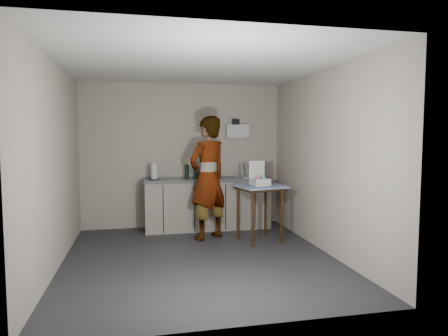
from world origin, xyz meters
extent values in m
plane|color=#2C2B31|center=(0.00, 0.00, 0.00)|extent=(4.00, 4.00, 0.00)
cube|color=#B7AD9F|center=(0.00, 1.99, 1.30)|extent=(3.60, 0.02, 2.60)
cube|color=#B7AD9F|center=(1.79, 0.00, 1.30)|extent=(0.02, 4.00, 2.60)
cube|color=#B7AD9F|center=(-1.79, 0.00, 1.30)|extent=(0.02, 4.00, 2.60)
cube|color=white|center=(0.00, 0.00, 2.60)|extent=(3.60, 4.00, 0.01)
cube|color=black|center=(0.40, 1.70, 0.04)|extent=(2.20, 0.52, 0.08)
cube|color=#A59E92|center=(0.40, 1.70, 0.43)|extent=(2.20, 0.58, 0.86)
cube|color=#54575F|center=(0.40, 1.70, 0.89)|extent=(2.24, 0.62, 0.05)
cube|color=black|center=(-0.40, 1.41, 0.43)|extent=(0.02, 0.01, 0.80)
cube|color=black|center=(0.13, 1.41, 0.43)|extent=(0.02, 0.01, 0.80)
cube|color=black|center=(0.67, 1.41, 0.43)|extent=(0.01, 0.01, 0.80)
cube|color=black|center=(1.20, 1.41, 0.43)|extent=(0.02, 0.01, 0.80)
cube|color=silver|center=(1.00, 1.92, 1.75)|extent=(0.42, 0.16, 0.24)
cube|color=silver|center=(1.00, 1.97, 1.61)|extent=(0.30, 0.06, 0.04)
cube|color=black|center=(0.95, 1.83, 1.91)|extent=(0.14, 0.02, 0.10)
cylinder|color=#38230C|center=(0.86, 0.39, 0.41)|extent=(0.04, 0.04, 0.82)
cylinder|color=#38230C|center=(1.35, 0.49, 0.41)|extent=(0.04, 0.04, 0.82)
cylinder|color=#38230C|center=(0.76, 0.89, 0.41)|extent=(0.04, 0.04, 0.82)
cylinder|color=#38230C|center=(1.25, 0.98, 0.41)|extent=(0.04, 0.04, 0.82)
cube|color=#38230C|center=(1.06, 0.69, 0.84)|extent=(0.71, 0.71, 0.04)
cube|color=navy|center=(1.06, 0.69, 0.87)|extent=(0.81, 0.81, 0.03)
imported|color=#B2A593|center=(0.29, 1.01, 0.99)|extent=(0.86, 0.79, 1.97)
imported|color=black|center=(0.20, 1.67, 1.05)|extent=(0.15, 0.15, 0.28)
cylinder|color=red|center=(0.45, 1.65, 0.97)|extent=(0.06, 0.06, 0.11)
cylinder|color=black|center=(0.04, 1.70, 1.03)|extent=(0.07, 0.07, 0.24)
cylinder|color=black|center=(-0.53, 1.62, 0.92)|extent=(0.16, 0.16, 0.01)
cylinder|color=silver|center=(-0.53, 1.62, 1.06)|extent=(0.11, 0.11, 0.27)
cube|color=silver|center=(1.11, 1.67, 0.92)|extent=(0.43, 0.32, 0.02)
cylinder|color=silver|center=(0.92, 1.54, 1.07)|extent=(0.01, 0.01, 0.28)
cylinder|color=silver|center=(1.30, 1.54, 1.07)|extent=(0.01, 0.01, 0.28)
cylinder|color=silver|center=(0.92, 1.81, 1.07)|extent=(0.01, 0.01, 0.28)
cylinder|color=silver|center=(1.30, 1.81, 1.07)|extent=(0.01, 0.01, 0.28)
cylinder|color=silver|center=(1.00, 1.67, 1.05)|extent=(0.05, 0.23, 0.23)
cylinder|color=silver|center=(1.09, 1.67, 1.05)|extent=(0.05, 0.23, 0.23)
cylinder|color=silver|center=(1.18, 1.67, 1.05)|extent=(0.05, 0.23, 0.23)
cube|color=silver|center=(1.05, 0.66, 0.89)|extent=(0.29, 0.29, 0.01)
cube|color=silver|center=(1.07, 0.54, 0.95)|extent=(0.26, 0.04, 0.10)
cube|color=silver|center=(1.04, 0.79, 0.95)|extent=(0.26, 0.04, 0.10)
cube|color=silver|center=(0.93, 0.65, 0.95)|extent=(0.04, 0.26, 0.10)
cube|color=silver|center=(1.18, 0.68, 0.95)|extent=(0.04, 0.26, 0.10)
cube|color=silver|center=(1.04, 0.80, 1.13)|extent=(0.26, 0.04, 0.26)
cylinder|color=white|center=(1.05, 0.66, 0.95)|extent=(0.18, 0.18, 0.10)
sphere|color=pink|center=(1.01, 0.63, 1.01)|extent=(0.06, 0.06, 0.06)
sphere|color=#5DB2FF|center=(1.10, 0.63, 1.01)|extent=(0.06, 0.06, 0.06)
sphere|color=#5DE36F|center=(1.05, 0.71, 1.01)|extent=(0.06, 0.06, 0.06)
sphere|color=pink|center=(1.01, 0.70, 1.01)|extent=(0.06, 0.06, 0.06)
camera|label=1|loc=(-0.79, -5.25, 1.67)|focal=32.00mm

